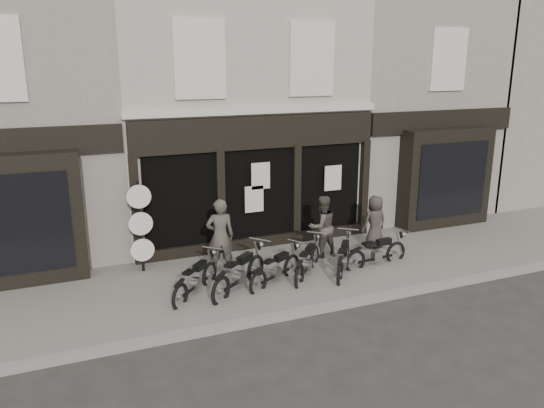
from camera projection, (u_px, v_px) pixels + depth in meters
name	position (u px, v px, depth m)	size (l,w,h in m)	color
ground_plane	(302.00, 289.00, 12.90)	(90.00, 90.00, 0.00)	#2D2B28
pavement	(288.00, 273.00, 13.69)	(30.00, 4.20, 0.12)	slate
kerb	(327.00, 307.00, 11.77)	(30.00, 0.25, 0.13)	gray
central_building	(225.00, 102.00, 17.15)	(7.30, 6.22, 8.34)	#B5AC9B
neighbour_left	(8.00, 110.00, 14.78)	(5.60, 6.73, 8.34)	gray
neighbour_right	(391.00, 98.00, 19.43)	(5.60, 6.73, 8.34)	gray
motorcycle_0	(196.00, 282.00, 12.33)	(1.55, 1.59, 0.96)	black
motorcycle_1	(240.00, 276.00, 12.56)	(1.89, 1.61, 1.07)	black
motorcycle_2	(276.00, 272.00, 12.95)	(1.78, 1.21, 0.94)	black
motorcycle_3	(308.00, 264.00, 13.41)	(1.53, 1.65, 0.97)	black
motorcycle_4	(343.00, 261.00, 13.61)	(1.44, 1.78, 0.99)	black
motorcycle_5	(377.00, 255.00, 14.06)	(2.01, 0.55, 0.96)	black
man_left	(220.00, 236.00, 13.35)	(0.71, 0.46, 1.94)	#47423A
man_centre	(322.00, 227.00, 14.48)	(0.84, 0.65, 1.72)	#4A423B
man_right	(375.00, 222.00, 15.20)	(0.76, 0.49, 1.55)	#37322E
advert_sign_post	(141.00, 231.00, 13.38)	(0.61, 0.39, 2.49)	black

